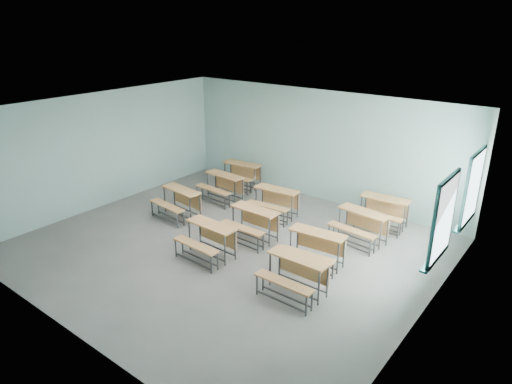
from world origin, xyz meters
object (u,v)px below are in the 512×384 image
at_px(desk_unit_r0c2, 295,271).
at_px(desk_unit_r2c2, 361,222).
at_px(desk_unit_r2c0, 222,183).
at_px(desk_unit_r2c1, 275,199).
at_px(desk_unit_r1c0, 178,199).
at_px(desk_unit_r1c1, 252,220).
at_px(desk_unit_r0c1, 208,236).
at_px(desk_unit_r3c0, 240,172).
at_px(desk_unit_r3c2, 383,208).
at_px(desk_unit_r1c2, 315,245).

distance_m(desk_unit_r0c2, desk_unit_r2c2, 2.80).
relative_size(desk_unit_r2c0, desk_unit_r2c1, 0.99).
relative_size(desk_unit_r1c0, desk_unit_r1c1, 1.05).
relative_size(desk_unit_r2c0, desk_unit_r2c2, 0.98).
xyz_separation_m(desk_unit_r0c1, desk_unit_r0c2, (2.35, -0.05, 0.00)).
bearing_deg(desk_unit_r1c1, desk_unit_r3c0, 135.20).
bearing_deg(desk_unit_r2c1, desk_unit_r2c2, -3.45).
bearing_deg(desk_unit_r1c0, desk_unit_r0c2, -8.63).
height_order(desk_unit_r0c2, desk_unit_r2c2, same).
distance_m(desk_unit_r2c2, desk_unit_r3c2, 1.15).
xyz_separation_m(desk_unit_r0c2, desk_unit_r3c0, (-4.63, 3.95, 0.00)).
bearing_deg(desk_unit_r3c0, desk_unit_r3c2, -5.87).
xyz_separation_m(desk_unit_r1c2, desk_unit_r3c2, (0.34, 2.80, 0.00)).
height_order(desk_unit_r0c1, desk_unit_r2c0, same).
bearing_deg(desk_unit_r3c0, desk_unit_r1c0, -92.89).
distance_m(desk_unit_r0c1, desk_unit_r2c0, 3.41).
relative_size(desk_unit_r1c2, desk_unit_r2c1, 1.00).
distance_m(desk_unit_r2c0, desk_unit_r2c2, 4.40).
xyz_separation_m(desk_unit_r0c1, desk_unit_r2c2, (2.37, 2.75, 0.00)).
bearing_deg(desk_unit_r2c1, desk_unit_r1c0, -146.41).
height_order(desk_unit_r1c2, desk_unit_r2c2, same).
bearing_deg(desk_unit_r2c0, desk_unit_r0c2, -29.12).
height_order(desk_unit_r1c1, desk_unit_r2c0, same).
bearing_deg(desk_unit_r1c2, desk_unit_r1c1, 169.63).
bearing_deg(desk_unit_r2c2, desk_unit_r2c1, -173.04).
relative_size(desk_unit_r0c2, desk_unit_r1c2, 0.95).
distance_m(desk_unit_r2c2, desk_unit_r3c0, 4.80).
bearing_deg(desk_unit_r3c2, desk_unit_r0c2, -95.81).
height_order(desk_unit_r0c1, desk_unit_r1c0, same).
bearing_deg(desk_unit_r0c1, desk_unit_r2c0, 128.77).
relative_size(desk_unit_r1c1, desk_unit_r2c1, 0.97).
bearing_deg(desk_unit_r2c1, desk_unit_r2c0, 174.58).
bearing_deg(desk_unit_r3c2, desk_unit_r2c1, -159.43).
xyz_separation_m(desk_unit_r0c2, desk_unit_r1c2, (-0.25, 1.16, 0.00)).
height_order(desk_unit_r1c1, desk_unit_r3c0, same).
height_order(desk_unit_r0c1, desk_unit_r1c2, same).
bearing_deg(desk_unit_r1c0, desk_unit_r1c2, 5.78).
xyz_separation_m(desk_unit_r1c1, desk_unit_r2c1, (-0.35, 1.43, 0.00)).
xyz_separation_m(desk_unit_r1c0, desk_unit_r2c1, (2.03, 1.59, 0.00)).
xyz_separation_m(desk_unit_r2c1, desk_unit_r3c2, (2.55, 1.19, 0.00)).
distance_m(desk_unit_r0c1, desk_unit_r3c0, 4.52).
bearing_deg(desk_unit_r1c2, desk_unit_r2c0, 153.43).
relative_size(desk_unit_r1c0, desk_unit_r3c0, 1.00).
relative_size(desk_unit_r1c2, desk_unit_r2c0, 1.01).
distance_m(desk_unit_r0c1, desk_unit_r1c0, 2.42).
height_order(desk_unit_r1c2, desk_unit_r2c1, same).
xyz_separation_m(desk_unit_r1c1, desk_unit_r1c2, (1.85, -0.18, 0.00)).
bearing_deg(desk_unit_r2c2, desk_unit_r3c0, 172.10).
xyz_separation_m(desk_unit_r0c1, desk_unit_r1c0, (-2.15, 1.12, 0.00)).
xyz_separation_m(desk_unit_r1c1, desk_unit_r3c2, (2.20, 2.62, 0.00)).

